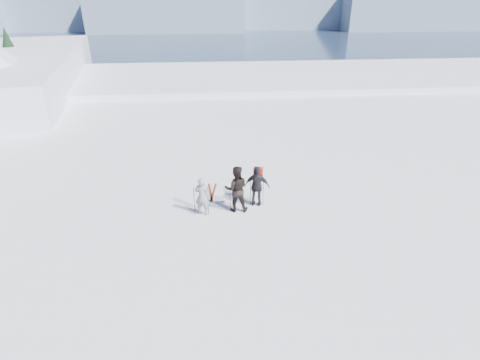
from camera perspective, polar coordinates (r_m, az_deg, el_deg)
The scene contains 8 objects.
lake_basin at distance 42.97m, azimuth -0.70°, elevation 6.64°, with size 820.00×820.00×71.62m.
far_mountain_range at distance 466.42m, azimuth -1.36°, elevation 24.82°, with size 770.00×110.00×53.00m.
skier_grey at distance 15.27m, azimuth -5.80°, elevation -2.50°, with size 0.61×0.40×1.67m, color gray.
skier_dark at distance 15.40m, azimuth -0.58°, elevation -1.35°, with size 0.98×0.76×2.01m, color black.
skier_pack at distance 15.81m, azimuth 2.63°, elevation -0.96°, with size 1.07×0.45×1.82m, color black.
backpack at distance 15.53m, azimuth 2.84°, elevation 3.33°, with size 0.39×0.22×0.54m, color red.
ski_poles at distance 15.55m, azimuth -1.40°, elevation -2.73°, with size 2.93×0.57×1.29m.
skis_loose at distance 17.26m, azimuth -4.27°, elevation -1.86°, with size 0.43×1.70×0.03m.
Camera 1 is at (-3.19, -10.23, 8.25)m, focal length 28.00 mm.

